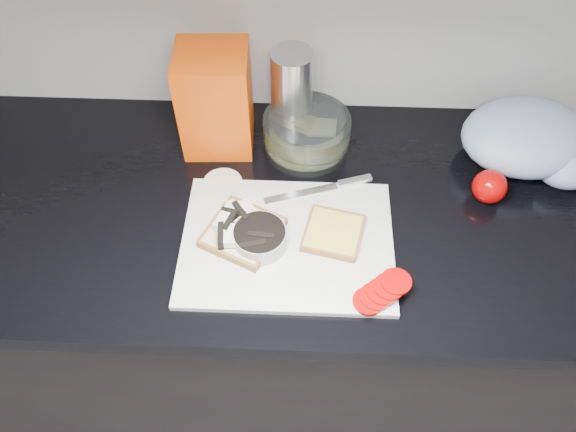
{
  "coord_description": "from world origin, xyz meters",
  "views": [
    {
      "loc": [
        -0.1,
        0.48,
        1.78
      ],
      "look_at": [
        -0.12,
        1.13,
        0.95
      ],
      "focal_mm": 35.0,
      "sensor_mm": 36.0,
      "label": 1
    }
  ],
  "objects_px": {
    "glass_bowl": "(307,133)",
    "steel_canister": "(292,95)",
    "cutting_board": "(287,243)",
    "bread_bag": "(216,100)"
  },
  "relations": [
    {
      "from": "bread_bag",
      "to": "cutting_board",
      "type": "bearing_deg",
      "value": -62.65
    },
    {
      "from": "glass_bowl",
      "to": "steel_canister",
      "type": "xyz_separation_m",
      "value": [
        -0.03,
        0.05,
        0.07
      ]
    },
    {
      "from": "cutting_board",
      "to": "glass_bowl",
      "type": "xyz_separation_m",
      "value": [
        0.03,
        0.27,
        0.03
      ]
    },
    {
      "from": "steel_canister",
      "to": "cutting_board",
      "type": "bearing_deg",
      "value": -89.28
    },
    {
      "from": "cutting_board",
      "to": "glass_bowl",
      "type": "distance_m",
      "value": 0.27
    },
    {
      "from": "cutting_board",
      "to": "glass_bowl",
      "type": "bearing_deg",
      "value": 83.48
    },
    {
      "from": "glass_bowl",
      "to": "bread_bag",
      "type": "relative_size",
      "value": 0.82
    },
    {
      "from": "cutting_board",
      "to": "bread_bag",
      "type": "distance_m",
      "value": 0.34
    },
    {
      "from": "glass_bowl",
      "to": "steel_canister",
      "type": "distance_m",
      "value": 0.09
    },
    {
      "from": "cutting_board",
      "to": "glass_bowl",
      "type": "height_order",
      "value": "glass_bowl"
    }
  ]
}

